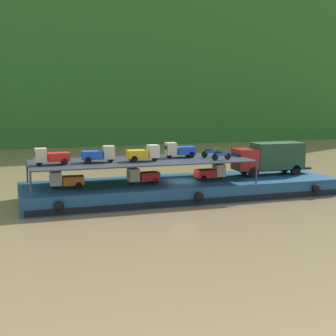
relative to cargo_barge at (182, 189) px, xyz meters
name	(u,v)px	position (x,y,z in m)	size (l,w,h in m)	color
ground_plane	(182,197)	(0.00, 0.03, -0.75)	(400.00, 400.00, 0.00)	olive
hillside_far_bank	(79,23)	(0.00, 62.13, 23.11)	(145.68, 32.53, 42.37)	#286023
cargo_barge	(182,189)	(0.00, 0.00, 0.00)	(28.24, 8.37, 1.50)	navy
covered_lorry	(270,157)	(9.14, 0.42, 2.45)	(7.89, 2.43, 3.10)	maroon
cargo_rack	(141,161)	(-3.80, 0.03, 2.69)	(19.04, 6.95, 2.00)	#2D333D
mini_truck_lower_stern	(66,180)	(-10.31, -0.44, 1.44)	(2.77, 1.26, 1.38)	orange
mini_truck_lower_aft	(143,176)	(-3.79, -0.44, 1.44)	(2.78, 1.28, 1.38)	red
mini_truck_lower_mid	(211,172)	(2.58, -0.49, 1.44)	(2.78, 1.27, 1.38)	red
mini_truck_upper_stern	(51,156)	(-11.43, -0.52, 3.44)	(2.76, 1.23, 1.38)	red
mini_truck_upper_mid	(99,154)	(-7.52, -0.22, 3.44)	(2.79, 1.29, 1.38)	#1E47B7
mini_truck_upper_fore	(144,153)	(-3.74, -0.68, 3.44)	(2.75, 1.22, 1.38)	gold
mini_truck_upper_bow	(180,150)	(0.03, 0.78, 3.44)	(2.76, 1.24, 1.38)	#1E47B7
motorcycle_upper_port	(221,155)	(2.87, -2.06, 3.18)	(1.90, 0.55, 0.87)	black
motorcycle_upper_centre	(211,153)	(2.76, 0.02, 3.18)	(1.89, 0.55, 0.87)	black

